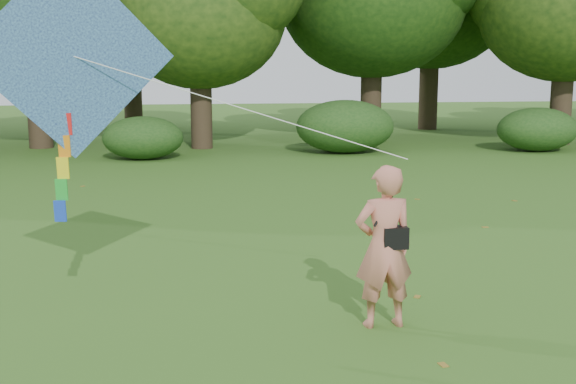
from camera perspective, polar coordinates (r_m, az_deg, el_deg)
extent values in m
plane|color=#265114|center=(8.20, 11.30, -12.63)|extent=(100.00, 100.00, 0.00)
imported|color=#CB745F|center=(8.70, 7.59, -4.31)|extent=(0.75, 0.52, 1.98)
cube|color=black|center=(8.68, 8.42, -3.57)|extent=(0.30, 0.20, 0.26)
cylinder|color=black|center=(8.55, 7.74, -1.13)|extent=(0.33, 0.14, 0.47)
cube|color=#2748AD|center=(8.82, -16.79, 10.29)|extent=(2.34, 0.64, 2.41)
cube|color=black|center=(8.85, -16.76, 10.29)|extent=(0.15, 0.25, 2.20)
cylinder|color=white|center=(8.43, -3.79, 6.66)|extent=(3.86, 0.68, 1.20)
cube|color=red|center=(8.88, -17.15, 5.15)|extent=(0.14, 0.06, 0.26)
cube|color=orange|center=(8.91, -17.26, 3.48)|extent=(0.14, 0.06, 0.26)
cube|color=yellow|center=(8.95, -17.36, 1.82)|extent=(0.14, 0.06, 0.26)
cube|color=green|center=(8.99, -17.46, 0.18)|extent=(0.14, 0.06, 0.26)
cube|color=blue|center=(9.05, -17.56, -1.45)|extent=(0.14, 0.06, 0.26)
cylinder|color=#3A2D1E|center=(28.65, -19.11, 7.15)|extent=(0.88, 0.88, 3.85)
cylinder|color=#3A2D1E|center=(27.17, -6.87, 6.76)|extent=(0.80, 0.80, 3.15)
ellipsoid|color=#1E3F11|center=(27.18, -7.02, 13.79)|extent=(6.40, 6.40, 5.44)
cylinder|color=#3A2D1E|center=(30.12, 6.58, 7.59)|extent=(0.86, 0.86, 3.67)
cylinder|color=#3A2D1E|center=(30.39, 20.78, 6.79)|extent=(0.83, 0.83, 3.43)
ellipsoid|color=#1E3F11|center=(30.43, 21.21, 13.54)|extent=(6.80, 6.80, 5.78)
cylinder|color=#3A2D1E|center=(34.72, -12.17, 7.62)|extent=(0.84, 0.84, 3.50)
ellipsoid|color=#1E3F11|center=(34.77, -12.40, 13.68)|extent=(7.00, 7.00, 5.95)
cylinder|color=#3A2D1E|center=(35.57, 11.05, 8.14)|extent=(0.90, 0.90, 4.02)
ellipsoid|color=#264919|center=(24.38, -11.39, 4.22)|extent=(2.66, 2.09, 1.42)
ellipsoid|color=#264919|center=(25.73, 4.52, 5.19)|extent=(3.50, 2.75, 1.88)
ellipsoid|color=#264919|center=(27.66, 19.10, 4.70)|extent=(2.94, 2.31, 1.58)
cube|color=olive|center=(14.55, 15.31, -2.69)|extent=(0.12, 0.08, 0.01)
cube|color=olive|center=(17.16, 10.17, -0.56)|extent=(0.14, 0.14, 0.01)
cube|color=olive|center=(8.01, 12.16, -13.21)|extent=(0.10, 0.13, 0.01)
cube|color=olive|center=(13.50, 6.48, -3.38)|extent=(0.14, 0.13, 0.01)
cube|color=olive|center=(17.52, 17.46, -0.66)|extent=(0.11, 0.14, 0.01)
cube|color=olive|center=(19.42, -15.91, 0.44)|extent=(0.13, 0.14, 0.01)
cube|color=olive|center=(10.10, 10.17, -8.14)|extent=(0.13, 0.14, 0.01)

